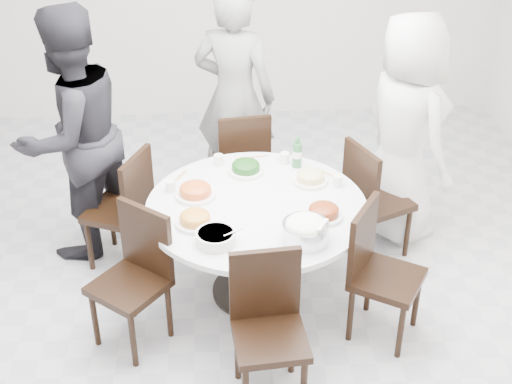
{
  "coord_description": "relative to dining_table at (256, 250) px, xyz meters",
  "views": [
    {
      "loc": [
        0.03,
        -4.11,
        3.33
      ],
      "look_at": [
        0.28,
        -0.02,
        0.82
      ],
      "focal_mm": 50.0,
      "sensor_mm": 36.0,
      "label": 1
    }
  ],
  "objects": [
    {
      "name": "diner_right",
      "position": [
        1.18,
        0.73,
        0.54
      ],
      "size": [
        0.89,
        1.05,
        1.82
      ],
      "primitive_type": "imported",
      "rotation": [
        0.0,
        0.0,
        1.98
      ],
      "color": "silver",
      "rests_on": "floor"
    },
    {
      "name": "chair_se",
      "position": [
        0.82,
        -0.48,
        0.1
      ],
      "size": [
        0.58,
        0.58,
        0.95
      ],
      "primitive_type": "cube",
      "rotation": [
        0.0,
        0.0,
        7.31
      ],
      "color": "black",
      "rests_on": "floor"
    },
    {
      "name": "chair_nw",
      "position": [
        -1.01,
        0.44,
        0.1
      ],
      "size": [
        0.55,
        0.55,
        0.95
      ],
      "primitive_type": "cube",
      "rotation": [
        0.0,
        0.0,
        4.31
      ],
      "color": "black",
      "rests_on": "floor"
    },
    {
      "name": "chair_s",
      "position": [
        0.02,
        -0.98,
        0.1
      ],
      "size": [
        0.46,
        0.46,
        0.95
      ],
      "primitive_type": "cube",
      "rotation": [
        0.0,
        0.0,
        6.38
      ],
      "color": "black",
      "rests_on": "floor"
    },
    {
      "name": "rice_bowl",
      "position": [
        0.28,
        -0.44,
        0.44
      ],
      "size": [
        0.29,
        0.29,
        0.13
      ],
      "primitive_type": "cylinder",
      "color": "silver",
      "rests_on": "dining_table"
    },
    {
      "name": "chair_ne",
      "position": [
        0.96,
        0.46,
        0.1
      ],
      "size": [
        0.55,
        0.55,
        0.95
      ],
      "primitive_type": "cube",
      "rotation": [
        0.0,
        0.0,
        1.98
      ],
      "color": "black",
      "rests_on": "floor"
    },
    {
      "name": "dining_table",
      "position": [
        0.0,
        0.0,
        0.0
      ],
      "size": [
        1.5,
        1.5,
        0.75
      ],
      "primitive_type": "cylinder",
      "color": "white",
      "rests_on": "floor"
    },
    {
      "name": "dish_tofu",
      "position": [
        -0.41,
        -0.21,
        0.41
      ],
      "size": [
        0.25,
        0.25,
        0.07
      ],
      "primitive_type": "cylinder",
      "color": "white",
      "rests_on": "dining_table"
    },
    {
      "name": "chair_sw",
      "position": [
        -0.84,
        -0.45,
        0.1
      ],
      "size": [
        0.59,
        0.59,
        0.95
      ],
      "primitive_type": "cube",
      "rotation": [
        0.0,
        0.0,
        5.61
      ],
      "color": "black",
      "rests_on": "floor"
    },
    {
      "name": "dish_orange",
      "position": [
        -0.41,
        0.13,
        0.41
      ],
      "size": [
        0.28,
        0.28,
        0.08
      ],
      "primitive_type": "cylinder",
      "color": "white",
      "rests_on": "dining_table"
    },
    {
      "name": "chopsticks",
      "position": [
        -0.02,
        0.64,
        0.38
      ],
      "size": [
        0.24,
        0.04,
        0.01
      ],
      "primitive_type": null,
      "color": "tan",
      "rests_on": "dining_table"
    },
    {
      "name": "diner_left",
      "position": [
        -1.3,
        0.67,
        0.6
      ],
      "size": [
        1.18,
        1.19,
        1.94
      ],
      "primitive_type": "imported",
      "rotation": [
        0.0,
        0.0,
        3.96
      ],
      "color": "black",
      "rests_on": "floor"
    },
    {
      "name": "dish_greens",
      "position": [
        -0.05,
        0.44,
        0.41
      ],
      "size": [
        0.26,
        0.26,
        0.07
      ],
      "primitive_type": "cylinder",
      "color": "white",
      "rests_on": "dining_table"
    },
    {
      "name": "tea_cups",
      "position": [
        0.04,
        0.64,
        0.42
      ],
      "size": [
        0.07,
        0.07,
        0.08
      ],
      "primitive_type": "cylinder",
      "color": "white",
      "rests_on": "dining_table"
    },
    {
      "name": "diner_middle",
      "position": [
        -0.1,
        1.36,
        0.56
      ],
      "size": [
        0.8,
        0.65,
        1.88
      ],
      "primitive_type": "imported",
      "rotation": [
        0.0,
        0.0,
        2.8
      ],
      "color": "black",
      "rests_on": "floor"
    },
    {
      "name": "dish_redbrown",
      "position": [
        0.43,
        -0.18,
        0.41
      ],
      "size": [
        0.25,
        0.25,
        0.06
      ],
      "primitive_type": "cylinder",
      "color": "white",
      "rests_on": "dining_table"
    },
    {
      "name": "chair_n",
      "position": [
        -0.06,
        1.13,
        0.1
      ],
      "size": [
        0.47,
        0.47,
        0.95
      ],
      "primitive_type": "cube",
      "rotation": [
        0.0,
        0.0,
        3.28
      ],
      "color": "black",
      "rests_on": "floor"
    },
    {
      "name": "beverage_bottle",
      "position": [
        0.33,
        0.51,
        0.5
      ],
      "size": [
        0.07,
        0.07,
        0.24
      ],
      "primitive_type": "cylinder",
      "color": "#296735",
      "rests_on": "dining_table"
    },
    {
      "name": "dish_pale",
      "position": [
        0.4,
        0.27,
        0.41
      ],
      "size": [
        0.25,
        0.25,
        0.07
      ],
      "primitive_type": "cylinder",
      "color": "white",
      "rests_on": "dining_table"
    },
    {
      "name": "soup_bowl",
      "position": [
        -0.28,
        -0.42,
        0.41
      ],
      "size": [
        0.25,
        0.25,
        0.08
      ],
      "primitive_type": "cylinder",
      "color": "white",
      "rests_on": "dining_table"
    },
    {
      "name": "floor",
      "position": [
        -0.28,
        0.07,
        -0.38
      ],
      "size": [
        6.0,
        6.0,
        0.01
      ],
      "primitive_type": "cube",
      "color": "silver",
      "rests_on": "ground"
    }
  ]
}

